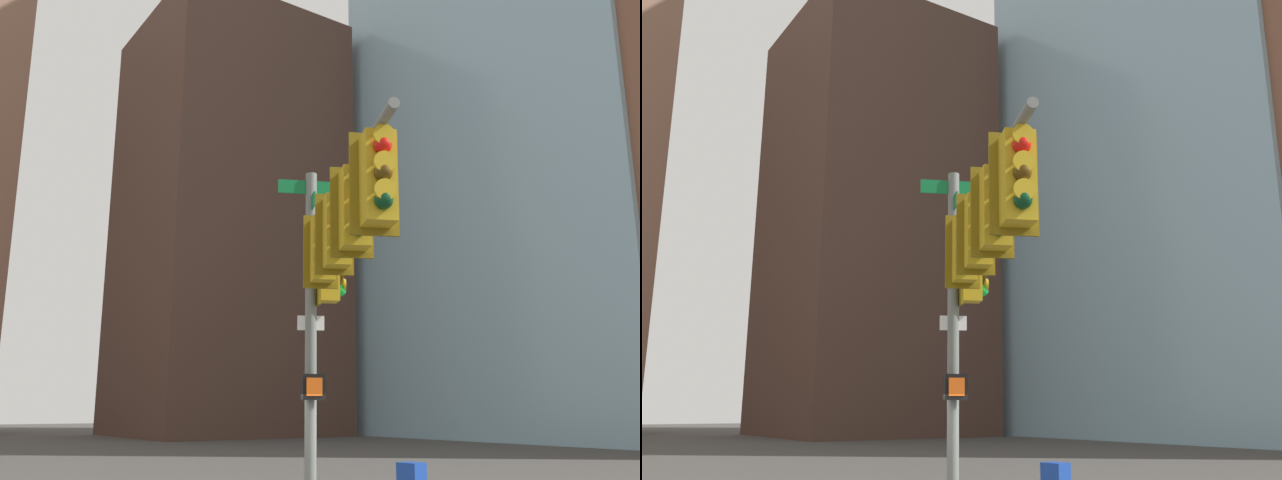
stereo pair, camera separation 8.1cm
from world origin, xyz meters
The scene contains 3 objects.
signal_pole_assembly centered at (1.06, 1.42, 4.34)m, with size 2.82×5.13×6.27m.
building_brick_midblock centered at (-20.75, -45.81, 18.74)m, with size 16.64×16.60×37.47m, color #4C3328.
building_glass_tower centered at (-45.91, -25.86, 35.31)m, with size 31.40×27.36×70.61m, color #8CB2C6.
Camera 2 is at (6.64, 9.37, 2.29)m, focal length 38.74 mm.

